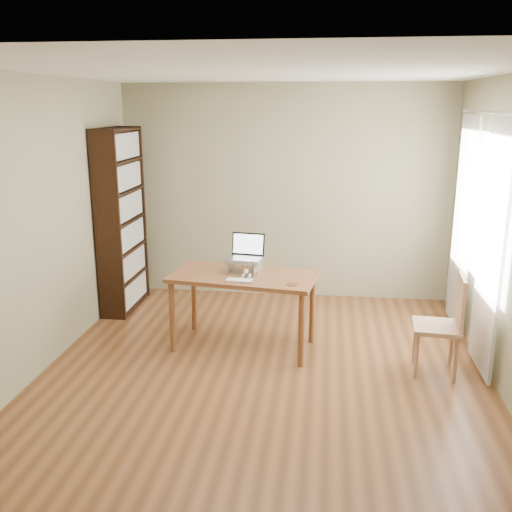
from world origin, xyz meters
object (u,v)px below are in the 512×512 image
Objects in this scene: cat at (249,265)px; chair at (445,321)px; keyboard at (239,280)px; bookshelf at (122,220)px; laptop at (245,252)px; desk at (243,284)px.

chair is at bearing -15.29° from cat.
keyboard is at bearing -178.30° from chair.
bookshelf is at bearing 147.59° from keyboard.
chair is (1.85, -0.48, -0.45)m from laptop.
desk is 0.25m from keyboard.
laptop reaches higher than keyboard.
cat is (0.04, -0.03, -0.13)m from laptop.
cat is (0.04, 0.33, 0.05)m from keyboard.
bookshelf is at bearing 164.20° from chair.
desk is 0.20m from cat.
bookshelf reaches higher than keyboard.
keyboard is 0.34m from cat.
chair reaches higher than keyboard.
desk is 5.48× the size of keyboard.
bookshelf reaches higher than desk.
laptop is 0.40× the size of chair.
keyboard is at bearing -98.76° from cat.
desk is at bearing -110.34° from cat.
bookshelf is 1.90m from desk.
desk is 4.08× the size of laptop.
keyboard is 1.88m from chair.
laptop reaches higher than chair.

